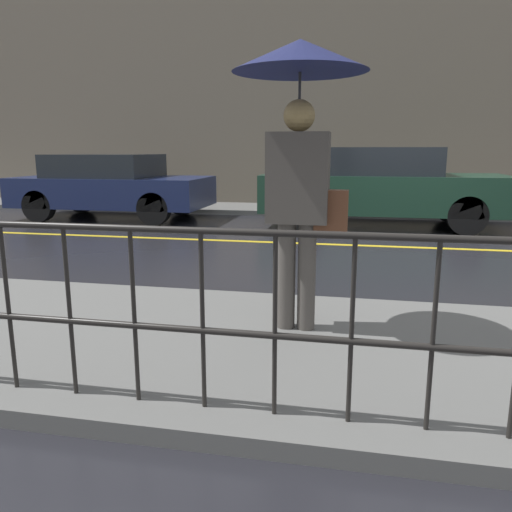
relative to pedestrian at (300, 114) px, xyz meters
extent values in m
plane|color=black|center=(1.35, 4.10, -1.69)|extent=(80.00, 80.00, 0.00)
cube|color=#60605E|center=(1.35, -0.33, -1.64)|extent=(28.00, 2.42, 0.11)
cube|color=#60605E|center=(1.35, 8.17, -1.64)|extent=(28.00, 1.71, 0.11)
cube|color=gold|center=(1.35, 4.10, -1.69)|extent=(25.20, 0.12, 0.01)
cube|color=#706656|center=(1.35, 9.18, 1.73)|extent=(28.00, 0.30, 6.84)
cylinder|color=black|center=(-1.46, -1.29, -1.11)|extent=(0.02, 0.02, 0.94)
cylinder|color=black|center=(-1.08, -1.29, -1.11)|extent=(0.02, 0.02, 0.94)
cylinder|color=black|center=(-0.71, -1.29, -1.11)|extent=(0.02, 0.02, 0.94)
cylinder|color=black|center=(-0.33, -1.29, -1.11)|extent=(0.02, 0.02, 0.94)
cylinder|color=black|center=(0.04, -1.29, -1.11)|extent=(0.02, 0.02, 0.94)
cylinder|color=black|center=(0.42, -1.29, -1.11)|extent=(0.02, 0.02, 0.94)
cylinder|color=black|center=(0.79, -1.29, -1.11)|extent=(0.02, 0.02, 0.94)
cylinder|color=#4C4742|center=(-0.08, 0.00, -1.18)|extent=(0.13, 0.13, 0.81)
cylinder|color=#4C4742|center=(0.07, 0.00, -1.18)|extent=(0.13, 0.13, 0.81)
cube|color=#47423D|center=(-0.01, 0.00, -0.45)|extent=(0.44, 0.26, 0.64)
sphere|color=#9D814D|center=(-0.01, 0.00, -0.01)|extent=(0.22, 0.22, 0.22)
cylinder|color=#262628|center=(-0.01, 0.00, -0.09)|extent=(0.02, 0.02, 0.73)
cone|color=#191E4C|center=(-0.01, 0.00, 0.38)|extent=(0.95, 0.95, 0.21)
cube|color=brown|center=(0.24, 0.00, -0.68)|extent=(0.24, 0.12, 0.30)
cube|color=#19234C|center=(-4.70, 6.28, -1.11)|extent=(4.03, 1.86, 0.61)
cube|color=#1E2328|center=(-4.86, 6.28, -0.57)|extent=(2.10, 1.71, 0.47)
cylinder|color=black|center=(-3.45, 7.10, -1.37)|extent=(0.65, 0.22, 0.65)
cylinder|color=black|center=(-3.45, 5.46, -1.37)|extent=(0.65, 0.22, 0.65)
cylinder|color=black|center=(-5.95, 7.10, -1.37)|extent=(0.65, 0.22, 0.65)
cylinder|color=black|center=(-5.95, 5.46, -1.37)|extent=(0.65, 0.22, 0.65)
cube|color=#193828|center=(0.89, 6.28, -1.05)|extent=(4.53, 1.86, 0.70)
cube|color=#1E2328|center=(0.70, 6.28, -0.45)|extent=(2.35, 1.71, 0.50)
cylinder|color=black|center=(2.29, 7.10, -1.35)|extent=(0.68, 0.22, 0.68)
cylinder|color=black|center=(2.29, 5.47, -1.35)|extent=(0.68, 0.22, 0.68)
cylinder|color=black|center=(-0.52, 7.10, -1.35)|extent=(0.68, 0.22, 0.68)
cylinder|color=black|center=(-0.52, 5.47, -1.35)|extent=(0.68, 0.22, 0.68)
camera|label=1|loc=(0.41, -3.62, -0.25)|focal=35.00mm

